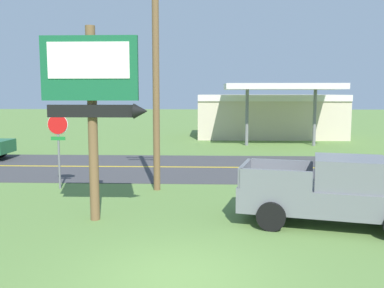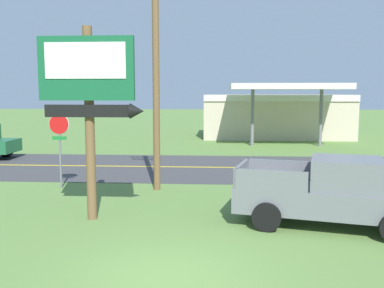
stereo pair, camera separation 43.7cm
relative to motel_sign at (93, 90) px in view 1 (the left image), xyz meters
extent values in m
plane|color=#5B7F3D|center=(2.66, -3.82, -3.83)|extent=(180.00, 180.00, 0.00)
cube|color=#3D3D3F|center=(2.66, 9.18, -3.82)|extent=(140.00, 8.00, 0.02)
cube|color=gold|center=(2.66, 9.18, -3.81)|extent=(126.00, 0.20, 0.01)
cylinder|color=brown|center=(-0.07, 0.13, -1.00)|extent=(0.28, 0.28, 5.65)
cube|color=#145633|center=(-0.07, -0.05, 0.62)|extent=(2.76, 0.16, 1.81)
cube|color=white|center=(-0.07, -0.14, 0.84)|extent=(2.32, 0.03, 1.01)
cube|color=black|center=(-0.07, -0.05, -0.59)|extent=(2.48, 0.12, 0.36)
cone|color=black|center=(1.37, -0.05, -0.59)|extent=(0.40, 0.44, 0.44)
cylinder|color=slate|center=(-2.55, 4.16, -2.73)|extent=(0.08, 0.08, 2.20)
cylinder|color=red|center=(-2.55, 4.13, -1.28)|extent=(0.76, 0.03, 0.76)
cylinder|color=white|center=(-2.55, 4.15, -1.28)|extent=(0.80, 0.01, 0.80)
cube|color=#19722D|center=(-2.55, 4.13, -1.83)|extent=(0.56, 0.03, 0.14)
cylinder|color=brown|center=(1.30, 4.12, 0.61)|extent=(0.26, 0.26, 8.88)
cube|color=beige|center=(8.45, 24.54, -2.03)|extent=(12.00, 6.00, 3.60)
cube|color=silver|center=(8.45, 21.49, -0.48)|extent=(12.00, 0.12, 0.50)
cube|color=silver|center=(8.45, 18.54, 0.37)|extent=(8.00, 5.00, 0.40)
cylinder|color=slate|center=(6.05, 18.54, -1.73)|extent=(0.24, 0.24, 4.20)
cylinder|color=slate|center=(10.85, 18.54, -1.73)|extent=(0.24, 0.24, 4.20)
cube|color=slate|center=(6.82, -0.10, -3.07)|extent=(5.52, 3.14, 0.72)
cube|color=slate|center=(7.26, -0.21, -2.29)|extent=(2.27, 2.20, 0.84)
cube|color=#28333D|center=(8.12, -0.42, -2.29)|extent=(0.49, 1.63, 0.71)
cube|color=slate|center=(5.56, 1.15, -2.43)|extent=(1.92, 0.58, 0.56)
cube|color=slate|center=(5.12, -0.63, -2.43)|extent=(1.92, 0.58, 0.56)
cube|color=slate|center=(4.39, 0.49, -2.43)|extent=(0.56, 1.85, 0.56)
cylinder|color=black|center=(5.49, 1.23, -3.43)|extent=(0.84, 0.46, 0.80)
cylinder|color=black|center=(5.02, -0.67, -3.43)|extent=(0.84, 0.46, 0.80)
cylinder|color=black|center=(-8.90, 12.16, -3.43)|extent=(0.80, 0.28, 0.80)
camera|label=1|loc=(3.29, -12.10, -0.07)|focal=39.87mm
camera|label=2|loc=(3.73, -12.08, -0.07)|focal=39.87mm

